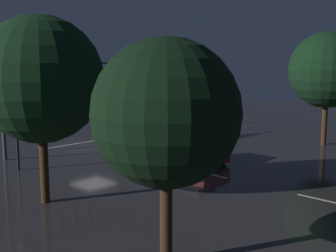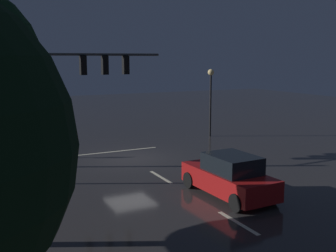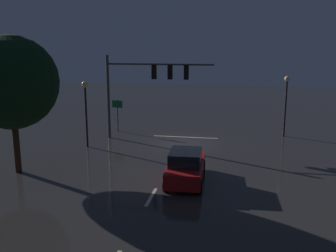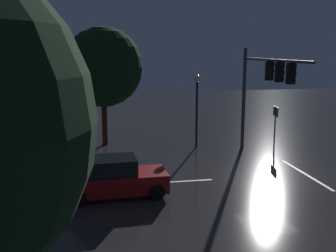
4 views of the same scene
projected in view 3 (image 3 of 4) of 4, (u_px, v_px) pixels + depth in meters
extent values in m
plane|color=#2D2B2B|center=(182.00, 144.00, 27.88)|extent=(80.00, 80.00, 0.00)
cylinder|color=#383A3D|center=(108.00, 97.00, 29.01)|extent=(0.22, 0.22, 6.29)
cylinder|color=#383A3D|center=(159.00, 64.00, 27.78)|extent=(7.89, 0.14, 0.14)
cube|color=black|center=(154.00, 72.00, 27.97)|extent=(0.32, 0.36, 1.00)
sphere|color=black|center=(155.00, 68.00, 28.09)|extent=(0.20, 0.20, 0.20)
sphere|color=black|center=(155.00, 72.00, 28.16)|extent=(0.20, 0.20, 0.20)
sphere|color=#19F24C|center=(155.00, 76.00, 28.22)|extent=(0.20, 0.20, 0.20)
cube|color=black|center=(170.00, 72.00, 27.76)|extent=(0.32, 0.36, 1.00)
sphere|color=black|center=(171.00, 68.00, 27.88)|extent=(0.20, 0.20, 0.20)
sphere|color=black|center=(171.00, 72.00, 27.95)|extent=(0.20, 0.20, 0.20)
sphere|color=#19F24C|center=(171.00, 77.00, 28.01)|extent=(0.20, 0.20, 0.20)
cube|color=black|center=(186.00, 73.00, 27.55)|extent=(0.32, 0.36, 1.00)
sphere|color=black|center=(187.00, 68.00, 27.67)|extent=(0.20, 0.20, 0.20)
sphere|color=black|center=(187.00, 72.00, 27.74)|extent=(0.20, 0.20, 0.20)
sphere|color=#19F24C|center=(187.00, 77.00, 27.81)|extent=(0.20, 0.20, 0.20)
cube|color=beige|center=(173.00, 160.00, 24.04)|extent=(0.16, 2.20, 0.01)
cube|color=beige|center=(151.00, 197.00, 18.27)|extent=(0.16, 2.20, 0.01)
cube|color=beige|center=(186.00, 137.00, 29.82)|extent=(5.00, 0.16, 0.01)
cube|color=maroon|center=(186.00, 170.00, 20.28)|extent=(1.98, 4.37, 0.80)
cube|color=black|center=(185.00, 157.00, 19.93)|extent=(1.69, 2.16, 0.68)
cylinder|color=black|center=(174.00, 165.00, 22.01)|extent=(0.25, 0.69, 0.68)
cylinder|color=black|center=(203.00, 166.00, 21.78)|extent=(0.25, 0.69, 0.68)
cylinder|color=black|center=(166.00, 185.00, 18.91)|extent=(0.25, 0.69, 0.68)
cylinder|color=black|center=(200.00, 186.00, 18.68)|extent=(0.25, 0.69, 0.68)
sphere|color=#F9EFC6|center=(178.00, 157.00, 22.41)|extent=(0.20, 0.20, 0.20)
sphere|color=#F9EFC6|center=(200.00, 158.00, 22.23)|extent=(0.20, 0.20, 0.20)
cylinder|color=black|center=(285.00, 109.00, 29.65)|extent=(0.14, 0.14, 4.31)
sphere|color=#F9D88C|center=(287.00, 79.00, 29.15)|extent=(0.44, 0.44, 0.44)
cylinder|color=black|center=(86.00, 117.00, 26.60)|extent=(0.14, 0.14, 4.22)
sphere|color=#F9D88C|center=(85.00, 84.00, 26.11)|extent=(0.44, 0.44, 0.44)
cylinder|color=#383A3D|center=(118.00, 116.00, 31.53)|extent=(0.09, 0.09, 2.63)
cube|color=#0F6033|center=(117.00, 104.00, 31.32)|extent=(0.90, 0.19, 0.60)
cylinder|color=#382314|center=(16.00, 145.00, 21.49)|extent=(0.36, 0.36, 3.16)
sphere|color=black|center=(11.00, 82.00, 20.75)|extent=(5.11, 5.11, 5.11)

